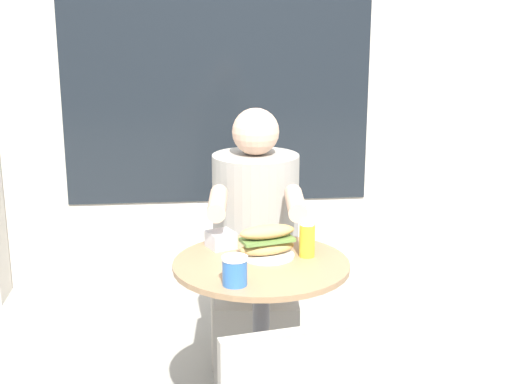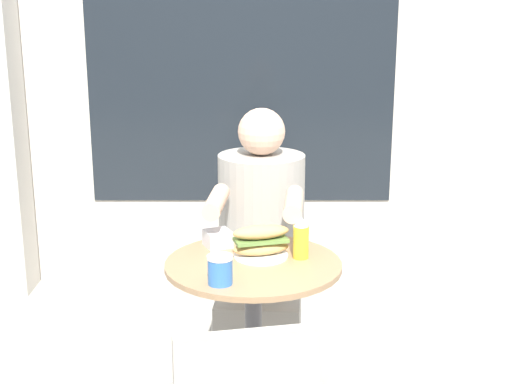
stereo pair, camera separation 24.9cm
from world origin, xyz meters
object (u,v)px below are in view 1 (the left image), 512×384
Objects in this scene: diner_chair at (251,243)px; condiment_bottle at (307,237)px; seated_diner at (256,270)px; sandwich_on_plate at (267,242)px; drink_cup at (235,271)px; cafe_table at (261,318)px.

condiment_bottle is at bearing 103.77° from diner_chair.
condiment_bottle is (0.14, -0.46, 0.30)m from seated_diner.
drink_cup is (-0.13, -0.25, -0.01)m from sandwich_on_plate.
diner_chair is 4.03× the size of sandwich_on_plate.
sandwich_on_plate is 0.28m from drink_cup.
cafe_table is 0.50m from seated_diner.
diner_chair is 0.87m from condiment_bottle.
diner_chair is 0.35m from seated_diner.
seated_diner is at bearing 86.70° from cafe_table.
condiment_bottle is (0.17, 0.04, 0.28)m from cafe_table.
sandwich_on_plate is 1.44× the size of condiment_bottle.
diner_chair is 5.82× the size of condiment_bottle.
cafe_table is 0.33m from condiment_bottle.
sandwich_on_plate is (-0.00, -0.45, 0.28)m from seated_diner.
seated_diner is at bearing 106.70° from condiment_bottle.
seated_diner reaches higher than diner_chair.
condiment_bottle reaches higher than diner_chair.
diner_chair is 0.72× the size of seated_diner.
drink_cup is at bearing -117.98° from cafe_table.
seated_diner is (0.03, 0.50, -0.02)m from cafe_table.
seated_diner is 0.56m from condiment_bottle.
sandwich_on_plate is 0.14m from condiment_bottle.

